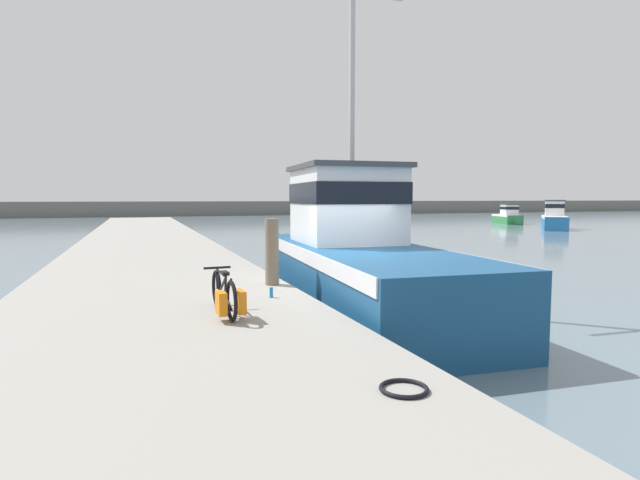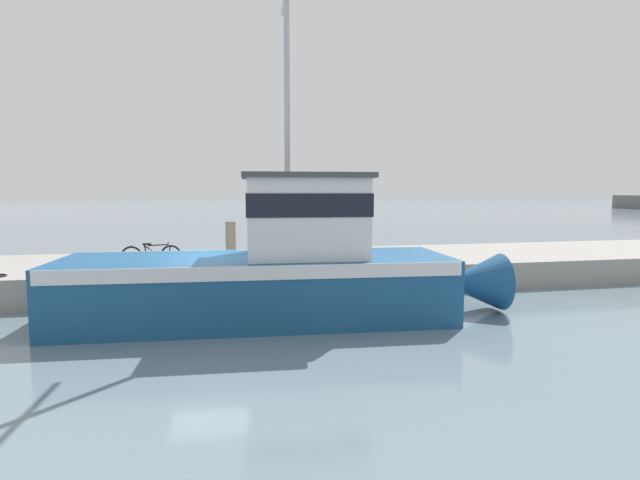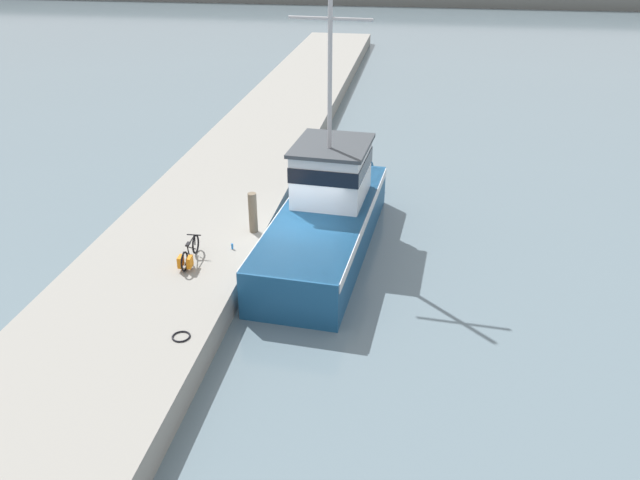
# 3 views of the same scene
# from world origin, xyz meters

# --- Properties ---
(ground_plane) EXTENTS (320.00, 320.00, 0.00)m
(ground_plane) POSITION_xyz_m (0.00, 0.00, 0.00)
(ground_plane) COLOR slate
(dock_pier) EXTENTS (5.29, 80.00, 0.84)m
(dock_pier) POSITION_xyz_m (-4.03, 0.00, 0.42)
(dock_pier) COLOR gray
(dock_pier) RESTS_ON ground_plane
(fishing_boat_main) EXTENTS (3.55, 10.79, 8.83)m
(fishing_boat_main) POSITION_xyz_m (0.60, 1.36, 1.26)
(fishing_boat_main) COLOR navy
(fishing_boat_main) RESTS_ON ground_plane
(bicycle_touring) EXTENTS (0.47, 1.72, 0.68)m
(bicycle_touring) POSITION_xyz_m (-3.11, -2.17, 1.15)
(bicycle_touring) COLOR black
(bicycle_touring) RESTS_ON dock_pier
(mooring_post) EXTENTS (0.28, 0.28, 1.38)m
(mooring_post) POSITION_xyz_m (-1.74, 0.29, 1.53)
(mooring_post) COLOR #756651
(mooring_post) RESTS_ON dock_pier
(water_bottle_by_bike) EXTENTS (0.06, 0.06, 0.19)m
(water_bottle_by_bike) POSITION_xyz_m (-2.10, -1.02, 0.93)
(water_bottle_by_bike) COLOR blue
(water_bottle_by_bike) RESTS_ON dock_pier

